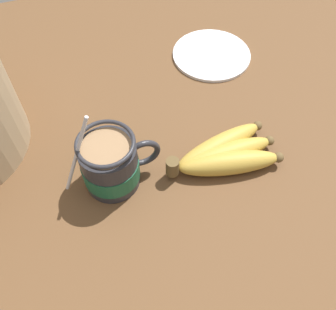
# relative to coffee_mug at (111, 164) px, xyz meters

# --- Properties ---
(table) EXTENTS (1.14, 1.14, 0.03)m
(table) POSITION_rel_coffee_mug_xyz_m (0.10, -0.03, -0.05)
(table) COLOR brown
(table) RESTS_ON ground
(coffee_mug) EXTENTS (0.15, 0.08, 0.15)m
(coffee_mug) POSITION_rel_coffee_mug_xyz_m (0.00, 0.00, 0.00)
(coffee_mug) COLOR #28282D
(coffee_mug) RESTS_ON table
(banana_bunch) EXTENTS (0.18, 0.10, 0.04)m
(banana_bunch) POSITION_rel_coffee_mug_xyz_m (0.17, -0.02, -0.02)
(banana_bunch) COLOR brown
(banana_bunch) RESTS_ON table
(small_plate) EXTENTS (0.15, 0.15, 0.01)m
(small_plate) POSITION_rel_coffee_mug_xyz_m (0.25, 0.21, -0.04)
(small_plate) COLOR white
(small_plate) RESTS_ON table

